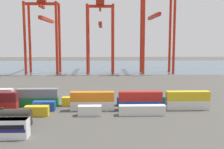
# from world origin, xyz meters

# --- Properties ---
(ground_plane) EXTENTS (420.00, 420.00, 0.00)m
(ground_plane) POSITION_xyz_m (0.00, 40.00, 0.00)
(ground_plane) COLOR #4C4944
(harbour_water) EXTENTS (400.00, 110.00, 0.01)m
(harbour_water) POSITION_xyz_m (0.00, 134.52, 0.00)
(harbour_water) COLOR #475B6B
(harbour_water) RESTS_ON ground_plane
(shipping_container_4) EXTENTS (6.04, 2.44, 2.60)m
(shipping_container_4) POSITION_xyz_m (1.16, -4.51, 1.30)
(shipping_container_4) COLOR gold
(shipping_container_4) RESTS_ON ground_plane
(shipping_container_5) EXTENTS (6.04, 2.44, 2.60)m
(shipping_container_5) POSITION_xyz_m (14.79, -4.51, 1.30)
(shipping_container_5) COLOR silver
(shipping_container_5) RESTS_ON ground_plane
(shipping_container_6) EXTENTS (12.10, 2.44, 2.60)m
(shipping_container_6) POSITION_xyz_m (28.42, -4.51, 1.30)
(shipping_container_6) COLOR silver
(shipping_container_6) RESTS_ON ground_plane
(shipping_container_12) EXTENTS (6.04, 2.44, 2.60)m
(shipping_container_12) POSITION_xyz_m (1.88, 1.01, 1.30)
(shipping_container_12) COLOR #1C4299
(shipping_container_12) RESTS_ON ground_plane
(shipping_container_13) EXTENTS (12.10, 2.44, 2.60)m
(shipping_container_13) POSITION_xyz_m (15.27, 1.01, 1.30)
(shipping_container_13) COLOR silver
(shipping_container_13) RESTS_ON ground_plane
(shipping_container_14) EXTENTS (12.10, 2.44, 2.60)m
(shipping_container_14) POSITION_xyz_m (15.27, 1.01, 3.90)
(shipping_container_14) COLOR orange
(shipping_container_14) RESTS_ON shipping_container_13
(shipping_container_15) EXTENTS (12.10, 2.44, 2.60)m
(shipping_container_15) POSITION_xyz_m (28.65, 1.01, 1.30)
(shipping_container_15) COLOR #1C4299
(shipping_container_15) RESTS_ON ground_plane
(shipping_container_16) EXTENTS (12.10, 2.44, 2.60)m
(shipping_container_16) POSITION_xyz_m (28.65, 1.01, 3.90)
(shipping_container_16) COLOR #AD211C
(shipping_container_16) RESTS_ON shipping_container_15
(shipping_container_17) EXTENTS (12.10, 2.44, 2.60)m
(shipping_container_17) POSITION_xyz_m (42.04, 1.01, 1.30)
(shipping_container_17) COLOR silver
(shipping_container_17) RESTS_ON ground_plane
(shipping_container_18) EXTENTS (12.10, 2.44, 2.60)m
(shipping_container_18) POSITION_xyz_m (42.04, 1.01, 3.90)
(shipping_container_18) COLOR gold
(shipping_container_18) RESTS_ON shipping_container_17
(shipping_container_22) EXTENTS (12.10, 2.44, 2.60)m
(shipping_container_22) POSITION_xyz_m (-1.17, 6.52, 1.30)
(shipping_container_22) COLOR #197538
(shipping_container_22) RESTS_ON ground_plane
(shipping_container_23) EXTENTS (12.10, 2.44, 2.60)m
(shipping_container_23) POSITION_xyz_m (-1.17, 6.52, 3.90)
(shipping_container_23) COLOR slate
(shipping_container_23) RESTS_ON shipping_container_22
(shipping_container_24) EXTENTS (12.10, 2.44, 2.60)m
(shipping_container_24) POSITION_xyz_m (12.13, 6.52, 1.30)
(shipping_container_24) COLOR gold
(shipping_container_24) RESTS_ON ground_plane
(shipping_container_25) EXTENTS (6.04, 2.44, 2.60)m
(shipping_container_25) POSITION_xyz_m (25.42, 6.52, 1.30)
(shipping_container_25) COLOR #1C4299
(shipping_container_25) RESTS_ON ground_plane
(shipping_container_26) EXTENTS (12.10, 2.44, 2.60)m
(shipping_container_26) POSITION_xyz_m (38.72, 6.52, 1.30)
(shipping_container_26) COLOR #146066
(shipping_container_26) RESTS_ON ground_plane
(gantry_crane_west) EXTENTS (19.46, 39.87, 44.23)m
(gantry_crane_west) POSITION_xyz_m (-16.94, 92.86, 27.23)
(gantry_crane_west) COLOR red
(gantry_crane_west) RESTS_ON ground_plane
(gantry_crane_central) EXTENTS (16.19, 37.95, 42.94)m
(gantry_crane_central) POSITION_xyz_m (16.65, 92.67, 25.75)
(gantry_crane_central) COLOR red
(gantry_crane_central) RESTS_ON ground_plane
(gantry_crane_east) EXTENTS (19.16, 36.54, 49.91)m
(gantry_crane_east) POSITION_xyz_m (50.24, 92.13, 29.79)
(gantry_crane_east) COLOR red
(gantry_crane_east) RESTS_ON ground_plane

